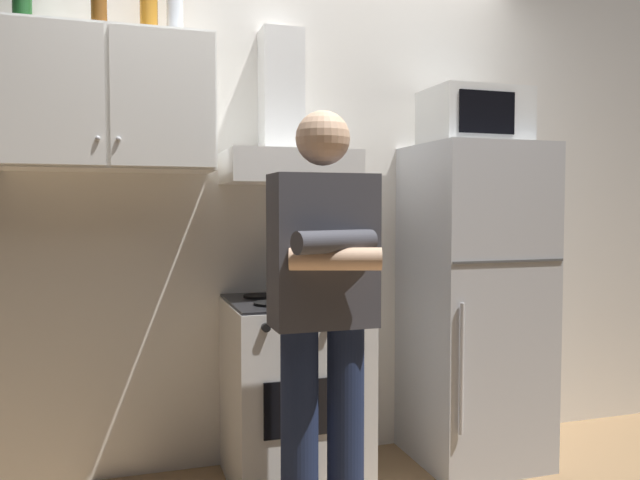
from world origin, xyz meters
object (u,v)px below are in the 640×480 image
(range_hood, at_px, (286,142))
(person_standing, at_px, (323,313))
(refrigerator, at_px, (474,303))
(microwave, at_px, (474,118))
(bottle_vodka_clear, at_px, (175,4))
(bottle_beer_brown, at_px, (99,0))
(stove_oven, at_px, (294,391))
(upper_cabinet, at_px, (108,101))
(cooking_pot, at_px, (328,289))
(bottle_liquor_amber, at_px, (149,2))

(range_hood, xyz_separation_m, person_standing, (-0.05, -0.73, -0.70))
(refrigerator, bearing_deg, microwave, 90.90)
(bottle_vodka_clear, relative_size, bottle_beer_brown, 1.20)
(person_standing, xyz_separation_m, bottle_vodka_clear, (-0.46, 0.75, 1.30))
(stove_oven, height_order, refrigerator, refrigerator)
(stove_oven, height_order, microwave, microwave)
(refrigerator, height_order, bottle_vodka_clear, bottle_vodka_clear)
(stove_oven, height_order, bottle_beer_brown, bottle_beer_brown)
(upper_cabinet, xyz_separation_m, microwave, (1.75, -0.11, -0.01))
(microwave, bearing_deg, cooking_pot, -170.43)
(range_hood, bearing_deg, upper_cabinet, -179.91)
(upper_cabinet, height_order, range_hood, range_hood)
(upper_cabinet, bearing_deg, bottle_beer_brown, -147.71)
(bottle_liquor_amber, bearing_deg, microwave, -5.35)
(refrigerator, height_order, bottle_liquor_amber, bottle_liquor_amber)
(bottle_vodka_clear, distance_m, bottle_beer_brown, 0.32)
(upper_cabinet, relative_size, bottle_vodka_clear, 2.81)
(refrigerator, relative_size, microwave, 3.33)
(stove_oven, xyz_separation_m, cooking_pot, (0.13, -0.12, 0.49))
(refrigerator, height_order, microwave, microwave)
(microwave, height_order, bottle_vodka_clear, bottle_vodka_clear)
(upper_cabinet, xyz_separation_m, range_hood, (0.80, 0.00, -0.15))
(stove_oven, bearing_deg, bottle_liquor_amber, 165.02)
(bottle_vodka_clear, xyz_separation_m, bottle_beer_brown, (-0.32, -0.04, -0.03))
(refrigerator, distance_m, person_standing, 1.17)
(upper_cabinet, height_order, cooking_pot, upper_cabinet)
(range_hood, xyz_separation_m, bottle_beer_brown, (-0.83, -0.02, 0.58))
(cooking_pot, bearing_deg, bottle_vodka_clear, 157.51)
(range_hood, bearing_deg, cooking_pot, -62.12)
(microwave, xyz_separation_m, cooking_pot, (-0.82, -0.14, -0.82))
(cooking_pot, relative_size, bottle_liquor_amber, 0.92)
(upper_cabinet, xyz_separation_m, person_standing, (0.75, -0.73, -0.85))
(cooking_pot, bearing_deg, refrigerator, 8.32)
(stove_oven, xyz_separation_m, range_hood, (0.00, 0.13, 1.16))
(upper_cabinet, distance_m, bottle_beer_brown, 0.43)
(upper_cabinet, height_order, microwave, upper_cabinet)
(bottle_beer_brown, bearing_deg, bottle_liquor_amber, 16.13)
(microwave, bearing_deg, bottle_vodka_clear, 175.04)
(bottle_beer_brown, bearing_deg, cooking_pot, -13.17)
(range_hood, height_order, bottle_liquor_amber, bottle_liquor_amber)
(microwave, height_order, person_standing, microwave)
(refrigerator, xyz_separation_m, bottle_liquor_amber, (-1.57, 0.17, 1.41))
(microwave, xyz_separation_m, person_standing, (-1.00, -0.62, -0.84))
(range_hood, bearing_deg, bottle_liquor_amber, 176.35)
(range_hood, distance_m, bottle_vodka_clear, 0.79)
(stove_oven, distance_m, range_hood, 1.17)
(microwave, relative_size, bottle_beer_brown, 1.79)
(upper_cabinet, relative_size, range_hood, 1.20)
(upper_cabinet, xyz_separation_m, bottle_beer_brown, (-0.03, -0.02, 0.43))
(stove_oven, distance_m, person_standing, 0.77)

